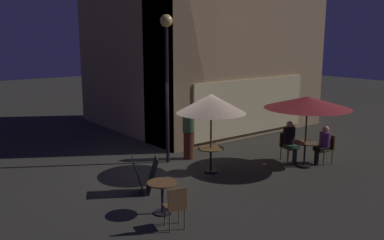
% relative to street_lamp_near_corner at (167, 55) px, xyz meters
% --- Properties ---
extents(ground_plane, '(60.00, 60.00, 0.00)m').
position_rel_street_lamp_near_corner_xyz_m(ground_plane, '(-0.64, -0.54, -3.35)').
color(ground_plane, '#34322B').
extents(cafe_building, '(8.09, 7.68, 7.79)m').
position_rel_street_lamp_near_corner_xyz_m(cafe_building, '(3.29, 3.01, 0.54)').
color(cafe_building, tan).
rests_on(cafe_building, ground).
extents(street_lamp_near_corner, '(0.37, 0.37, 4.53)m').
position_rel_street_lamp_near_corner_xyz_m(street_lamp_near_corner, '(0.00, 0.00, 0.00)').
color(street_lamp_near_corner, black).
rests_on(street_lamp_near_corner, ground).
extents(menu_sandwich_board, '(0.82, 0.77, 0.89)m').
position_rel_street_lamp_near_corner_xyz_m(menu_sandwich_board, '(-1.92, -1.80, -2.89)').
color(menu_sandwich_board, '#232623').
rests_on(menu_sandwich_board, ground).
extents(cafe_table_0, '(0.71, 0.71, 0.77)m').
position_rel_street_lamp_near_corner_xyz_m(cafe_table_0, '(2.99, -2.93, -2.80)').
color(cafe_table_0, black).
rests_on(cafe_table_0, ground).
extents(cafe_table_1, '(0.76, 0.76, 0.74)m').
position_rel_street_lamp_near_corner_xyz_m(cafe_table_1, '(0.42, -1.59, -2.80)').
color(cafe_table_1, black).
rests_on(cafe_table_1, ground).
extents(cafe_table_2, '(0.68, 0.68, 0.73)m').
position_rel_street_lamp_near_corner_xyz_m(cafe_table_2, '(-2.28, -3.11, -2.84)').
color(cafe_table_2, black).
rests_on(cafe_table_2, ground).
extents(patio_umbrella_0, '(2.54, 2.54, 2.16)m').
position_rel_street_lamp_near_corner_xyz_m(patio_umbrella_0, '(2.99, -2.93, -1.37)').
color(patio_umbrella_0, black).
rests_on(patio_umbrella_0, ground).
extents(patio_umbrella_1, '(1.99, 1.99, 2.30)m').
position_rel_street_lamp_near_corner_xyz_m(patio_umbrella_1, '(0.42, -1.59, -1.33)').
color(patio_umbrella_1, black).
rests_on(patio_umbrella_1, ground).
extents(cafe_chair_0, '(0.48, 0.48, 0.89)m').
position_rel_street_lamp_near_corner_xyz_m(cafe_chair_0, '(3.14, -2.12, -2.82)').
color(cafe_chair_0, '#4E3D15').
rests_on(cafe_chair_0, ground).
extents(cafe_chair_1, '(0.50, 0.50, 0.91)m').
position_rel_street_lamp_near_corner_xyz_m(cafe_chair_1, '(3.85, -3.11, -2.80)').
color(cafe_chair_1, '#4E3F17').
rests_on(cafe_chair_1, ground).
extents(cafe_chair_2, '(0.49, 0.49, 0.92)m').
position_rel_street_lamp_near_corner_xyz_m(cafe_chair_2, '(-2.50, -3.95, -2.80)').
color(cafe_chair_2, brown).
rests_on(cafe_chair_2, ground).
extents(patron_seated_0, '(0.44, 0.55, 1.29)m').
position_rel_street_lamp_near_corner_xyz_m(patron_seated_0, '(3.12, -2.26, -2.62)').
color(patron_seated_0, '#2B4B31').
rests_on(patron_seated_0, ground).
extents(patron_seated_1, '(0.54, 0.41, 1.20)m').
position_rel_street_lamp_near_corner_xyz_m(patron_seated_1, '(3.70, -3.08, -2.67)').
color(patron_seated_1, black).
rests_on(patron_seated_1, ground).
extents(patron_standing_2, '(0.38, 0.38, 1.73)m').
position_rel_street_lamp_near_corner_xyz_m(patron_standing_2, '(0.75, -0.09, -2.48)').
color(patron_standing_2, '#532315').
rests_on(patron_standing_2, ground).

